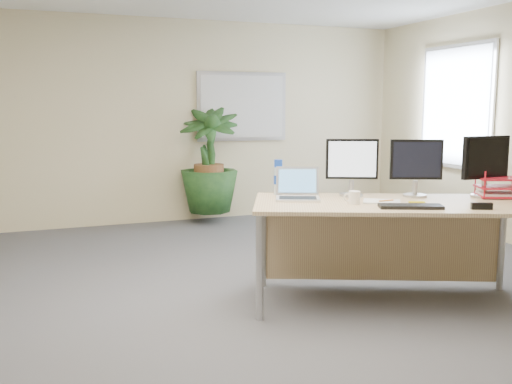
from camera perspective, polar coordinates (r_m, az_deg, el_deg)
name	(u,v)px	position (r m, az deg, el deg)	size (l,w,h in m)	color
floor	(270,327)	(4.18, 1.42, -13.31)	(8.00, 8.00, 0.00)	#494A4F
back_wall	(156,122)	(7.73, -9.94, 6.92)	(7.00, 0.04, 2.70)	beige
whiteboard	(242,107)	(8.01, -1.38, 8.54)	(1.30, 0.04, 0.95)	#BBBABF
window	(456,107)	(7.69, 19.33, 8.06)	(0.04, 1.30, 1.55)	#BBBABF
desk	(388,221)	(4.70, 13.11, -2.87)	(2.31, 1.67, 0.82)	tan
floor_plant	(209,167)	(7.63, -4.73, 2.48)	(0.84, 0.84, 1.50)	#153B18
monitor_left	(352,163)	(4.76, 9.57, 2.83)	(0.41, 0.20, 0.47)	#AFAFB4
monitor_right	(416,164)	(4.84, 15.72, 2.71)	(0.40, 0.20, 0.47)	#AFAFB4
monitor_dark	(486,162)	(5.00, 21.98, 2.78)	(0.45, 0.20, 0.50)	#AFAFB4
laptop	(298,191)	(4.60, 4.18, 0.08)	(0.44, 0.42, 0.25)	silver
keyboard	(411,206)	(4.33, 15.20, -1.39)	(0.46, 0.15, 0.03)	black
coffee_mug	(354,197)	(4.41, 9.77, -0.55)	(0.13, 0.09, 0.10)	white
spiral_notebook	(382,202)	(4.53, 12.47, -0.94)	(0.28, 0.21, 0.01)	silver
orange_pen	(386,200)	(4.51, 12.90, -0.83)	(0.01, 0.01, 0.14)	orange
yellow_highlighter	(417,202)	(4.55, 15.78, -0.98)	(0.02, 0.02, 0.13)	yellow
water_bottle	(278,178)	(4.79, 2.24, 1.41)	(0.08, 0.08, 0.30)	white
letter_tray	(499,189)	(5.05, 23.09, 0.30)	(0.41, 0.36, 0.16)	red
stapler	(482,206)	(4.42, 21.63, -1.32)	(0.15, 0.04, 0.05)	black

